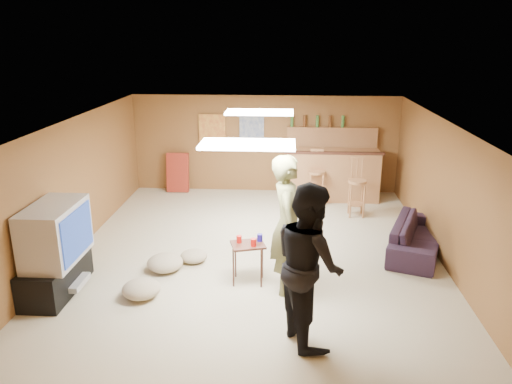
# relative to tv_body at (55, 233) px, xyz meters

# --- Properties ---
(ground) EXTENTS (7.00, 7.00, 0.00)m
(ground) POSITION_rel_tv_body_xyz_m (2.65, 1.50, -0.90)
(ground) COLOR #B6AA8B
(ground) RESTS_ON ground
(ceiling) EXTENTS (6.00, 7.00, 0.02)m
(ceiling) POSITION_rel_tv_body_xyz_m (2.65, 1.50, 1.30)
(ceiling) COLOR silver
(ceiling) RESTS_ON ground
(wall_back) EXTENTS (6.00, 0.02, 2.20)m
(wall_back) POSITION_rel_tv_body_xyz_m (2.65, 5.00, 0.20)
(wall_back) COLOR brown
(wall_back) RESTS_ON ground
(wall_front) EXTENTS (6.00, 0.02, 2.20)m
(wall_front) POSITION_rel_tv_body_xyz_m (2.65, -2.00, 0.20)
(wall_front) COLOR brown
(wall_front) RESTS_ON ground
(wall_left) EXTENTS (0.02, 7.00, 2.20)m
(wall_left) POSITION_rel_tv_body_xyz_m (-0.35, 1.50, 0.20)
(wall_left) COLOR brown
(wall_left) RESTS_ON ground
(wall_right) EXTENTS (0.02, 7.00, 2.20)m
(wall_right) POSITION_rel_tv_body_xyz_m (5.65, 1.50, 0.20)
(wall_right) COLOR brown
(wall_right) RESTS_ON ground
(tv_stand) EXTENTS (0.55, 1.30, 0.50)m
(tv_stand) POSITION_rel_tv_body_xyz_m (-0.07, 0.00, -0.65)
(tv_stand) COLOR black
(tv_stand) RESTS_ON ground
(dvd_box) EXTENTS (0.35, 0.50, 0.08)m
(dvd_box) POSITION_rel_tv_body_xyz_m (0.15, 0.00, -0.75)
(dvd_box) COLOR #B2B2B7
(dvd_box) RESTS_ON tv_stand
(tv_body) EXTENTS (0.60, 1.10, 0.80)m
(tv_body) POSITION_rel_tv_body_xyz_m (0.00, 0.00, 0.00)
(tv_body) COLOR #B2B2B7
(tv_body) RESTS_ON tv_stand
(tv_screen) EXTENTS (0.02, 0.95, 0.65)m
(tv_screen) POSITION_rel_tv_body_xyz_m (0.31, 0.00, 0.00)
(tv_screen) COLOR navy
(tv_screen) RESTS_ON tv_body
(bar_counter) EXTENTS (2.00, 0.60, 1.10)m
(bar_counter) POSITION_rel_tv_body_xyz_m (4.15, 4.45, -0.35)
(bar_counter) COLOR #986137
(bar_counter) RESTS_ON ground
(bar_lip) EXTENTS (2.10, 0.12, 0.05)m
(bar_lip) POSITION_rel_tv_body_xyz_m (4.15, 4.20, 0.20)
(bar_lip) COLOR #3B1C13
(bar_lip) RESTS_ON bar_counter
(bar_shelf) EXTENTS (2.00, 0.18, 0.05)m
(bar_shelf) POSITION_rel_tv_body_xyz_m (4.15, 4.90, 0.60)
(bar_shelf) COLOR #986137
(bar_shelf) RESTS_ON bar_backing
(bar_backing) EXTENTS (2.00, 0.14, 0.60)m
(bar_backing) POSITION_rel_tv_body_xyz_m (4.15, 4.92, 0.30)
(bar_backing) COLOR #986137
(bar_backing) RESTS_ON bar_counter
(poster_left) EXTENTS (0.60, 0.03, 0.85)m
(poster_left) POSITION_rel_tv_body_xyz_m (1.45, 4.96, 0.45)
(poster_left) COLOR #BF3F26
(poster_left) RESTS_ON wall_back
(poster_right) EXTENTS (0.55, 0.03, 0.80)m
(poster_right) POSITION_rel_tv_body_xyz_m (2.35, 4.96, 0.45)
(poster_right) COLOR #334C99
(poster_right) RESTS_ON wall_back
(folding_chair_stack) EXTENTS (0.50, 0.26, 0.91)m
(folding_chair_stack) POSITION_rel_tv_body_xyz_m (0.65, 4.80, -0.45)
(folding_chair_stack) COLOR maroon
(folding_chair_stack) RESTS_ON ground
(ceiling_panel_front) EXTENTS (1.20, 0.60, 0.04)m
(ceiling_panel_front) POSITION_rel_tv_body_xyz_m (2.65, 0.00, 1.27)
(ceiling_panel_front) COLOR white
(ceiling_panel_front) RESTS_ON ceiling
(ceiling_panel_back) EXTENTS (1.20, 0.60, 0.04)m
(ceiling_panel_back) POSITION_rel_tv_body_xyz_m (2.65, 2.70, 1.27)
(ceiling_panel_back) COLOR white
(ceiling_panel_back) RESTS_ON ceiling
(person_olive) EXTENTS (0.49, 0.73, 1.98)m
(person_olive) POSITION_rel_tv_body_xyz_m (3.18, 0.28, 0.09)
(person_olive) COLOR brown
(person_olive) RESTS_ON ground
(person_black) EXTENTS (1.02, 1.14, 1.94)m
(person_black) POSITION_rel_tv_body_xyz_m (3.43, -0.90, 0.07)
(person_black) COLOR black
(person_black) RESTS_ON ground
(sofa) EXTENTS (1.34, 2.00, 0.55)m
(sofa) POSITION_rel_tv_body_xyz_m (5.35, 1.70, -0.63)
(sofa) COLOR black
(sofa) RESTS_ON ground
(tray_table) EXTENTS (0.56, 0.49, 0.61)m
(tray_table) POSITION_rel_tv_body_xyz_m (2.61, 0.46, -0.60)
(tray_table) COLOR #3B1C13
(tray_table) RESTS_ON ground
(cup_red_near) EXTENTS (0.09, 0.09, 0.11)m
(cup_red_near) POSITION_rel_tv_body_xyz_m (2.48, 0.49, -0.24)
(cup_red_near) COLOR red
(cup_red_near) RESTS_ON tray_table
(cup_red_far) EXTENTS (0.11, 0.11, 0.12)m
(cup_red_far) POSITION_rel_tv_body_xyz_m (2.70, 0.38, -0.23)
(cup_red_far) COLOR red
(cup_red_far) RESTS_ON tray_table
(cup_blue) EXTENTS (0.09, 0.09, 0.11)m
(cup_blue) POSITION_rel_tv_body_xyz_m (2.78, 0.56, -0.24)
(cup_blue) COLOR navy
(cup_blue) RESTS_ON tray_table
(bar_stool_left) EXTENTS (0.43, 0.43, 1.28)m
(bar_stool_left) POSITION_rel_tv_body_xyz_m (3.79, 4.04, -0.26)
(bar_stool_left) COLOR #986137
(bar_stool_left) RESTS_ON ground
(bar_stool_right) EXTENTS (0.50, 0.50, 1.26)m
(bar_stool_right) POSITION_rel_tv_body_xyz_m (4.55, 3.39, -0.27)
(bar_stool_right) COLOR #986137
(bar_stool_right) RESTS_ON ground
(cushion_near_tv) EXTENTS (0.71, 0.71, 0.25)m
(cushion_near_tv) POSITION_rel_tv_body_xyz_m (1.30, 0.76, -0.77)
(cushion_near_tv) COLOR gray
(cushion_near_tv) RESTS_ON ground
(cushion_mid) EXTENTS (0.56, 0.56, 0.19)m
(cushion_mid) POSITION_rel_tv_body_xyz_m (1.69, 1.09, -0.80)
(cushion_mid) COLOR gray
(cushion_mid) RESTS_ON ground
(cushion_far) EXTENTS (0.68, 0.68, 0.24)m
(cushion_far) POSITION_rel_tv_body_xyz_m (1.16, -0.07, -0.78)
(cushion_far) COLOR gray
(cushion_far) RESTS_ON ground
(bottle_row) EXTENTS (1.20, 0.08, 0.26)m
(bottle_row) POSITION_rel_tv_body_xyz_m (3.81, 4.88, 0.75)
(bottle_row) COLOR #3F7233
(bottle_row) RESTS_ON bar_shelf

